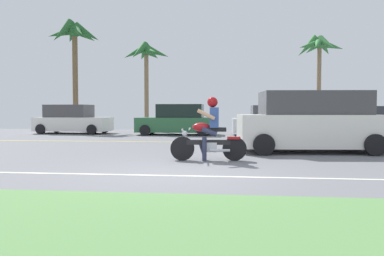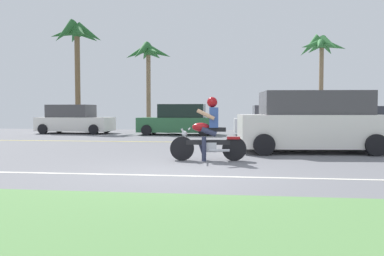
{
  "view_description": "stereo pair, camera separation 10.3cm",
  "coord_description": "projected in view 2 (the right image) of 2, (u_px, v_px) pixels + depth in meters",
  "views": [
    {
      "loc": [
        1.12,
        -7.89,
        1.33
      ],
      "look_at": [
        -0.08,
        3.02,
        0.82
      ],
      "focal_mm": 35.69,
      "sensor_mm": 36.0,
      "label": 1
    },
    {
      "loc": [
        1.22,
        -7.88,
        1.33
      ],
      "look_at": [
        -0.08,
        3.02,
        0.82
      ],
      "focal_mm": 35.69,
      "sensor_mm": 36.0,
      "label": 2
    }
  ],
  "objects": [
    {
      "name": "grass_median",
      "position": [
        119.0,
        235.0,
        3.95
      ],
      "size": [
        56.0,
        3.8,
        0.06
      ],
      "primitive_type": "cube",
      "color": "#5B8C4C",
      "rests_on": "ground"
    },
    {
      "name": "palm_tree_1",
      "position": [
        321.0,
        49.0,
        22.69
      ],
      "size": [
        2.95,
        2.96,
        5.89
      ],
      "color": "#846B4C",
      "rests_on": "ground"
    },
    {
      "name": "palm_tree_2",
      "position": [
        77.0,
        39.0,
        24.56
      ],
      "size": [
        3.5,
        3.21,
        7.13
      ],
      "color": "brown",
      "rests_on": "ground"
    },
    {
      "name": "palm_tree_0",
      "position": [
        148.0,
        57.0,
        24.23
      ],
      "size": [
        3.08,
        2.98,
        5.67
      ],
      "color": "#846B4C",
      "rests_on": "ground"
    },
    {
      "name": "suv_nearby",
      "position": [
        312.0,
        123.0,
        12.11
      ],
      "size": [
        4.77,
        2.51,
        1.92
      ],
      "color": "white",
      "rests_on": "ground"
    },
    {
      "name": "ground",
      "position": [
        195.0,
        157.0,
        11.0
      ],
      "size": [
        56.0,
        30.0,
        0.04
      ],
      "primitive_type": "cube",
      "color": "slate"
    },
    {
      "name": "parked_car_2",
      "position": [
        271.0,
        121.0,
        20.16
      ],
      "size": [
        3.84,
        2.09,
        1.59
      ],
      "color": "silver",
      "rests_on": "ground"
    },
    {
      "name": "parked_car_3",
      "position": [
        359.0,
        122.0,
        20.01
      ],
      "size": [
        3.93,
        1.98,
        1.55
      ],
      "color": "#8C939E",
      "rests_on": "ground"
    },
    {
      "name": "parked_car_1",
      "position": [
        179.0,
        121.0,
        20.75
      ],
      "size": [
        4.2,
        1.97,
        1.66
      ],
      "color": "#2D663D",
      "rests_on": "ground"
    },
    {
      "name": "parked_car_0",
      "position": [
        74.0,
        120.0,
        21.97
      ],
      "size": [
        4.33,
        2.14,
        1.65
      ],
      "color": "white",
      "rests_on": "ground"
    },
    {
      "name": "motorcyclist",
      "position": [
        209.0,
        134.0,
        10.03
      ],
      "size": [
        2.01,
        0.66,
        1.68
      ],
      "color": "black",
      "rests_on": "ground"
    },
    {
      "name": "lane_line_far",
      "position": [
        208.0,
        142.0,
        15.81
      ],
      "size": [
        50.4,
        0.12,
        0.01
      ],
      "primitive_type": "cube",
      "color": "yellow",
      "rests_on": "ground"
    },
    {
      "name": "lane_line_near",
      "position": [
        177.0,
        176.0,
        7.72
      ],
      "size": [
        50.4,
        0.12,
        0.01
      ],
      "primitive_type": "cube",
      "color": "silver",
      "rests_on": "ground"
    }
  ]
}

